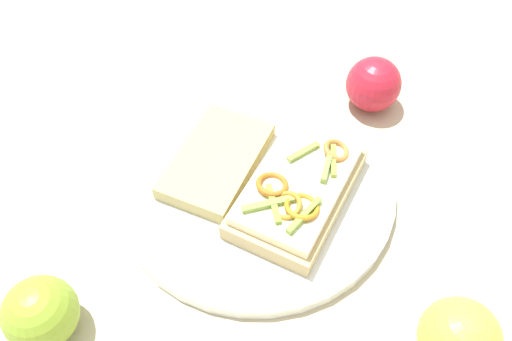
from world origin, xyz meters
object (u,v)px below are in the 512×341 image
Objects in this scene: plate at (256,185)px; apple_4 at (373,84)px; apple_2 at (459,338)px; sandwich at (297,189)px; bread_slice_side at (217,160)px; apple_0 at (41,313)px.

plate is 4.52× the size of apple_4.
apple_2 reaches higher than plate.
apple_4 reaches higher than sandwich.
sandwich is at bearing 124.26° from plate.
bread_slice_side is 0.25m from apple_0.
apple_2 is at bearing 105.91° from plate.
sandwich is at bearing -78.38° from apple_2.
apple_4 is at bearing 144.62° from bread_slice_side.
apple_2 is at bearing 70.35° from bread_slice_side.
plate is at bearing 86.49° from bread_slice_side.
bread_slice_side reaches higher than plate.
apple_4 is (-0.17, -0.10, 0.00)m from sandwich.
apple_0 reaches higher than bread_slice_side.
plate is 0.26m from apple_0.
plate is 4.54× the size of apple_0.
apple_0 is (0.25, 0.06, 0.03)m from plate.
plate is 0.21m from apple_4.
apple_4 is at bearing 174.79° from sandwich.
sandwich is 0.10m from bread_slice_side.
apple_0 reaches higher than plate.
bread_slice_side is 0.31m from apple_2.
plate is 4.30× the size of apple_2.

